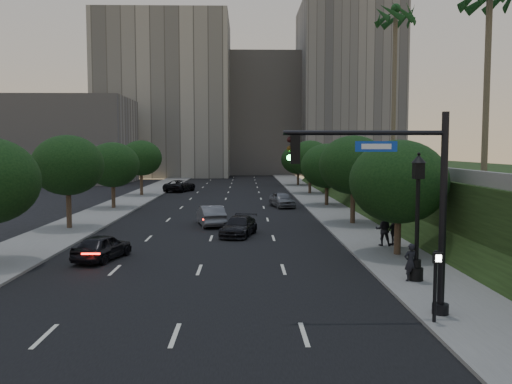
{
  "coord_description": "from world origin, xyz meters",
  "views": [
    {
      "loc": [
        2.17,
        -20.35,
        5.8
      ],
      "look_at": [
        2.73,
        6.62,
        3.6
      ],
      "focal_mm": 38.0,
      "sensor_mm": 36.0,
      "label": 1
    }
  ],
  "objects_px": {
    "sedan_far_left": "(180,186)",
    "pedestrian_a": "(411,262)",
    "sedan_near_right": "(239,226)",
    "sedan_far_right": "(282,200)",
    "sedan_mid_left": "(211,215)",
    "sedan_near_left": "(102,247)",
    "pedestrian_c": "(394,231)",
    "pedestrian_b": "(383,229)",
    "traffic_signal_mast": "(411,211)",
    "street_lamp": "(417,223)"
  },
  "relations": [
    {
      "from": "pedestrian_c",
      "to": "sedan_near_right",
      "type": "bearing_deg",
      "value": -58.69
    },
    {
      "from": "street_lamp",
      "to": "pedestrian_a",
      "type": "xyz_separation_m",
      "value": [
        -0.27,
        -0.07,
        -1.68
      ]
    },
    {
      "from": "sedan_far_left",
      "to": "pedestrian_c",
      "type": "bearing_deg",
      "value": 131.88
    },
    {
      "from": "pedestrian_c",
      "to": "pedestrian_b",
      "type": "bearing_deg",
      "value": -21.94
    },
    {
      "from": "sedan_near_left",
      "to": "pedestrian_c",
      "type": "bearing_deg",
      "value": -153.84
    },
    {
      "from": "sedan_near_left",
      "to": "sedan_far_right",
      "type": "bearing_deg",
      "value": -99.12
    },
    {
      "from": "sedan_far_left",
      "to": "pedestrian_c",
      "type": "relative_size",
      "value": 3.45
    },
    {
      "from": "sedan_far_right",
      "to": "pedestrian_b",
      "type": "bearing_deg",
      "value": -90.9
    },
    {
      "from": "street_lamp",
      "to": "sedan_near_left",
      "type": "distance_m",
      "value": 15.7
    },
    {
      "from": "sedan_far_left",
      "to": "pedestrian_a",
      "type": "xyz_separation_m",
      "value": [
        15.66,
        -49.18,
        0.18
      ]
    },
    {
      "from": "pedestrian_c",
      "to": "sedan_far_left",
      "type": "bearing_deg",
      "value": -100.12
    },
    {
      "from": "sedan_far_left",
      "to": "sedan_far_right",
      "type": "bearing_deg",
      "value": 141.42
    },
    {
      "from": "sedan_near_left",
      "to": "sedan_far_left",
      "type": "relative_size",
      "value": 0.73
    },
    {
      "from": "sedan_near_left",
      "to": "sedan_mid_left",
      "type": "relative_size",
      "value": 0.87
    },
    {
      "from": "sedan_mid_left",
      "to": "pedestrian_a",
      "type": "xyz_separation_m",
      "value": [
        9.6,
        -17.6,
        0.18
      ]
    },
    {
      "from": "traffic_signal_mast",
      "to": "pedestrian_c",
      "type": "distance_m",
      "value": 13.7
    },
    {
      "from": "sedan_far_right",
      "to": "pedestrian_a",
      "type": "height_order",
      "value": "pedestrian_a"
    },
    {
      "from": "sedan_near_right",
      "to": "sedan_far_right",
      "type": "relative_size",
      "value": 1.0
    },
    {
      "from": "sedan_far_left",
      "to": "sedan_near_left",
      "type": "bearing_deg",
      "value": 110.47
    },
    {
      "from": "sedan_mid_left",
      "to": "sedan_far_right",
      "type": "height_order",
      "value": "sedan_mid_left"
    },
    {
      "from": "sedan_near_right",
      "to": "pedestrian_c",
      "type": "xyz_separation_m",
      "value": [
        9.08,
        -4.34,
        0.31
      ]
    },
    {
      "from": "pedestrian_b",
      "to": "pedestrian_c",
      "type": "distance_m",
      "value": 0.68
    },
    {
      "from": "traffic_signal_mast",
      "to": "sedan_mid_left",
      "type": "bearing_deg",
      "value": 110.12
    },
    {
      "from": "sedan_mid_left",
      "to": "pedestrian_b",
      "type": "distance_m",
      "value": 14.06
    },
    {
      "from": "traffic_signal_mast",
      "to": "pedestrian_b",
      "type": "xyz_separation_m",
      "value": [
        2.44,
        12.94,
        -2.58
      ]
    },
    {
      "from": "sedan_mid_left",
      "to": "pedestrian_a",
      "type": "distance_m",
      "value": 20.05
    },
    {
      "from": "traffic_signal_mast",
      "to": "sedan_far_left",
      "type": "height_order",
      "value": "traffic_signal_mast"
    },
    {
      "from": "sedan_near_right",
      "to": "pedestrian_a",
      "type": "xyz_separation_m",
      "value": [
        7.45,
        -12.81,
        0.31
      ]
    },
    {
      "from": "sedan_mid_left",
      "to": "sedan_far_left",
      "type": "height_order",
      "value": "sedan_far_left"
    },
    {
      "from": "pedestrian_a",
      "to": "sedan_near_left",
      "type": "bearing_deg",
      "value": -34.32
    },
    {
      "from": "street_lamp",
      "to": "sedan_near_right",
      "type": "distance_m",
      "value": 15.03
    },
    {
      "from": "traffic_signal_mast",
      "to": "sedan_far_left",
      "type": "xyz_separation_m",
      "value": [
        -14.19,
        53.77,
        -2.9
      ]
    },
    {
      "from": "sedan_near_right",
      "to": "sedan_mid_left",
      "type": "bearing_deg",
      "value": 127.65
    },
    {
      "from": "traffic_signal_mast",
      "to": "pedestrian_a",
      "type": "height_order",
      "value": "traffic_signal_mast"
    },
    {
      "from": "sedan_near_left",
      "to": "sedan_near_right",
      "type": "relative_size",
      "value": 0.91
    },
    {
      "from": "sedan_near_right",
      "to": "pedestrian_a",
      "type": "bearing_deg",
      "value": -46.35
    },
    {
      "from": "sedan_mid_left",
      "to": "sedan_far_left",
      "type": "distance_m",
      "value": 32.15
    },
    {
      "from": "pedestrian_a",
      "to": "pedestrian_b",
      "type": "distance_m",
      "value": 8.4
    },
    {
      "from": "sedan_near_right",
      "to": "pedestrian_b",
      "type": "relative_size",
      "value": 2.35
    },
    {
      "from": "pedestrian_c",
      "to": "street_lamp",
      "type": "bearing_deg",
      "value": 47.67
    },
    {
      "from": "traffic_signal_mast",
      "to": "sedan_far_right",
      "type": "distance_m",
      "value": 34.78
    },
    {
      "from": "street_lamp",
      "to": "pedestrian_c",
      "type": "bearing_deg",
      "value": 80.8
    },
    {
      "from": "pedestrian_a",
      "to": "pedestrian_b",
      "type": "xyz_separation_m",
      "value": [
        0.97,
        8.34,
        0.14
      ]
    },
    {
      "from": "sedan_mid_left",
      "to": "sedan_far_right",
      "type": "bearing_deg",
      "value": -129.21
    },
    {
      "from": "traffic_signal_mast",
      "to": "pedestrian_b",
      "type": "relative_size",
      "value": 3.7
    },
    {
      "from": "street_lamp",
      "to": "sedan_near_right",
      "type": "relative_size",
      "value": 1.26
    },
    {
      "from": "sedan_mid_left",
      "to": "sedan_near_right",
      "type": "bearing_deg",
      "value": 101.46
    },
    {
      "from": "sedan_near_left",
      "to": "pedestrian_c",
      "type": "height_order",
      "value": "pedestrian_c"
    },
    {
      "from": "pedestrian_b",
      "to": "street_lamp",
      "type": "bearing_deg",
      "value": 95.22
    },
    {
      "from": "traffic_signal_mast",
      "to": "sedan_far_right",
      "type": "height_order",
      "value": "traffic_signal_mast"
    }
  ]
}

